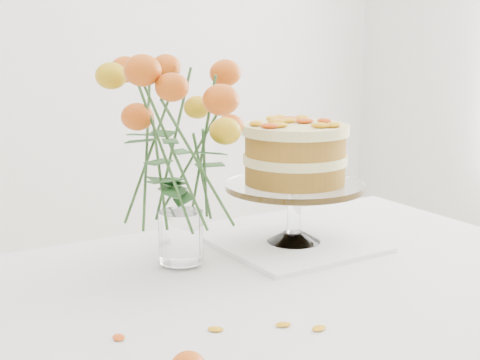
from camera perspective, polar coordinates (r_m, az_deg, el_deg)
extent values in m
cube|color=tan|center=(1.21, 0.66, -10.94)|extent=(1.40, 0.90, 0.04)
cylinder|color=tan|center=(1.98, 10.66, -13.58)|extent=(0.06, 0.06, 0.71)
cube|color=white|center=(1.20, 0.66, -9.93)|extent=(1.42, 0.92, 0.01)
cube|color=white|center=(1.62, -7.98, -8.00)|extent=(1.42, 0.01, 0.20)
cube|color=white|center=(1.47, 4.59, -5.42)|extent=(0.32, 0.32, 0.01)
cylinder|color=white|center=(1.45, 4.64, -2.60)|extent=(0.03, 0.03, 0.10)
cylinder|color=white|center=(1.44, 4.68, -0.50)|extent=(0.30, 0.30, 0.01)
cylinder|color=#9E6E23|center=(1.43, 4.70, 0.59)|extent=(0.26, 0.26, 0.04)
cylinder|color=#FFFDA4|center=(1.43, 4.72, 1.81)|extent=(0.28, 0.28, 0.02)
cylinder|color=#9E6E23|center=(1.42, 4.74, 3.04)|extent=(0.26, 0.26, 0.04)
cylinder|color=#FFFDA4|center=(1.42, 4.76, 4.32)|extent=(0.28, 0.28, 0.02)
cylinder|color=white|center=(1.35, -5.02, -7.07)|extent=(0.07, 0.07, 0.01)
cylinder|color=white|center=(1.34, -5.06, -4.82)|extent=(0.09, 0.09, 0.10)
ellipsoid|color=orange|center=(1.06, -2.10, -12.62)|extent=(0.03, 0.02, 0.00)
ellipsoid|color=orange|center=(1.08, 3.71, -12.23)|extent=(0.03, 0.02, 0.00)
ellipsoid|color=orange|center=(1.07, 6.75, -12.47)|extent=(0.03, 0.02, 0.00)
ellipsoid|color=orange|center=(1.05, -10.32, -13.09)|extent=(0.03, 0.02, 0.00)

